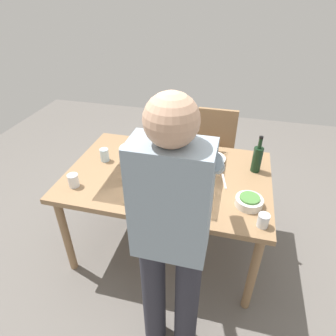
# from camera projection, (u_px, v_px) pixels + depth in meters

# --- Properties ---
(ground_plane) EXTENTS (6.00, 6.00, 0.00)m
(ground_plane) POSITION_uv_depth(u_px,v_px,m) (168.00, 243.00, 2.64)
(ground_plane) COLOR #66605B
(dining_table) EXTENTS (1.53, 1.02, 0.77)m
(dining_table) POSITION_uv_depth(u_px,v_px,m) (168.00, 181.00, 2.26)
(dining_table) COLOR #93704C
(dining_table) RESTS_ON ground_plane
(chair_near) EXTENTS (0.40, 0.40, 0.91)m
(chair_near) POSITION_uv_depth(u_px,v_px,m) (214.00, 148.00, 3.01)
(chair_near) COLOR brown
(chair_near) RESTS_ON ground_plane
(person_server) EXTENTS (0.42, 0.61, 1.69)m
(person_server) POSITION_uv_depth(u_px,v_px,m) (171.00, 233.00, 1.44)
(person_server) COLOR #2D2D38
(person_server) RESTS_ON ground_plane
(wine_bottle) EXTENTS (0.07, 0.07, 0.30)m
(wine_bottle) POSITION_uv_depth(u_px,v_px,m) (257.00, 158.00, 2.19)
(wine_bottle) COLOR black
(wine_bottle) RESTS_ON dining_table
(wine_glass_left) EXTENTS (0.07, 0.07, 0.15)m
(wine_glass_left) POSITION_uv_depth(u_px,v_px,m) (193.00, 191.00, 1.86)
(wine_glass_left) COLOR white
(wine_glass_left) RESTS_ON dining_table
(wine_glass_right) EXTENTS (0.07, 0.07, 0.15)m
(wine_glass_right) POSITION_uv_depth(u_px,v_px,m) (178.00, 140.00, 2.44)
(wine_glass_right) COLOR white
(wine_glass_right) RESTS_ON dining_table
(water_cup_near_left) EXTENTS (0.08, 0.08, 0.10)m
(water_cup_near_left) POSITION_uv_depth(u_px,v_px,m) (193.00, 160.00, 2.28)
(water_cup_near_left) COLOR silver
(water_cup_near_left) RESTS_ON dining_table
(water_cup_near_right) EXTENTS (0.07, 0.07, 0.11)m
(water_cup_near_right) POSITION_uv_depth(u_px,v_px,m) (105.00, 155.00, 2.34)
(water_cup_near_right) COLOR silver
(water_cup_near_right) RESTS_ON dining_table
(water_cup_far_left) EXTENTS (0.08, 0.08, 0.10)m
(water_cup_far_left) POSITION_uv_depth(u_px,v_px,m) (73.00, 180.00, 2.06)
(water_cup_far_left) COLOR silver
(water_cup_far_left) RESTS_ON dining_table
(water_cup_far_right) EXTENTS (0.07, 0.07, 0.09)m
(water_cup_far_right) POSITION_uv_depth(u_px,v_px,m) (263.00, 220.00, 1.73)
(water_cup_far_right) COLOR silver
(water_cup_far_right) RESTS_ON dining_table
(serving_bowl_pasta) EXTENTS (0.30, 0.30, 0.07)m
(serving_bowl_pasta) POSITION_uv_depth(u_px,v_px,m) (156.00, 171.00, 2.19)
(serving_bowl_pasta) COLOR silver
(serving_bowl_pasta) RESTS_ON dining_table
(side_bowl_salad) EXTENTS (0.18, 0.18, 0.07)m
(side_bowl_salad) POSITION_uv_depth(u_px,v_px,m) (249.00, 201.00, 1.89)
(side_bowl_salad) COLOR silver
(side_bowl_salad) RESTS_ON dining_table
(dinner_plate_near) EXTENTS (0.23, 0.23, 0.01)m
(dinner_plate_near) POSITION_uv_depth(u_px,v_px,m) (132.00, 148.00, 2.52)
(dinner_plate_near) COLOR silver
(dinner_plate_near) RESTS_ON dining_table
(dinner_plate_far) EXTENTS (0.23, 0.23, 0.01)m
(dinner_plate_far) POSITION_uv_depth(u_px,v_px,m) (212.00, 158.00, 2.39)
(dinner_plate_far) COLOR silver
(dinner_plate_far) RESTS_ON dining_table
(table_knife) EXTENTS (0.03, 0.20, 0.00)m
(table_knife) POSITION_uv_depth(u_px,v_px,m) (137.00, 200.00, 1.95)
(table_knife) COLOR silver
(table_knife) RESTS_ON dining_table
(table_fork) EXTENTS (0.05, 0.18, 0.00)m
(table_fork) POSITION_uv_depth(u_px,v_px,m) (224.00, 182.00, 2.12)
(table_fork) COLOR silver
(table_fork) RESTS_ON dining_table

